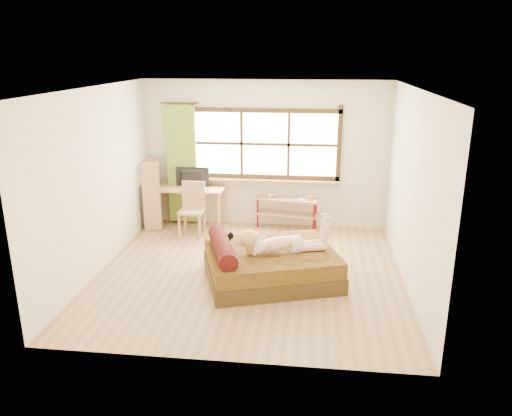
# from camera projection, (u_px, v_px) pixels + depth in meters

# --- Properties ---
(floor) EXTENTS (4.50, 4.50, 0.00)m
(floor) POSITION_uv_depth(u_px,v_px,m) (250.00, 273.00, 7.47)
(floor) COLOR #9E754C
(floor) RESTS_ON ground
(ceiling) EXTENTS (4.50, 4.50, 0.00)m
(ceiling) POSITION_uv_depth(u_px,v_px,m) (249.00, 88.00, 6.66)
(ceiling) COLOR white
(ceiling) RESTS_ON wall_back
(wall_back) EXTENTS (4.50, 0.00, 4.50)m
(wall_back) POSITION_uv_depth(u_px,v_px,m) (265.00, 155.00, 9.20)
(wall_back) COLOR silver
(wall_back) RESTS_ON floor
(wall_front) EXTENTS (4.50, 0.00, 4.50)m
(wall_front) POSITION_uv_depth(u_px,v_px,m) (220.00, 244.00, 4.93)
(wall_front) COLOR silver
(wall_front) RESTS_ON floor
(wall_left) EXTENTS (0.00, 4.50, 4.50)m
(wall_left) POSITION_uv_depth(u_px,v_px,m) (98.00, 181.00, 7.32)
(wall_left) COLOR silver
(wall_left) RESTS_ON floor
(wall_right) EXTENTS (0.00, 4.50, 4.50)m
(wall_right) POSITION_uv_depth(u_px,v_px,m) (412.00, 191.00, 6.82)
(wall_right) COLOR silver
(wall_right) RESTS_ON floor
(window) EXTENTS (2.80, 0.16, 1.46)m
(window) POSITION_uv_depth(u_px,v_px,m) (265.00, 146.00, 9.12)
(window) COLOR #FFEDBF
(window) RESTS_ON wall_back
(curtain) EXTENTS (0.55, 0.10, 2.20)m
(curtain) POSITION_uv_depth(u_px,v_px,m) (182.00, 165.00, 9.32)
(curtain) COLOR #5C8023
(curtain) RESTS_ON wall_back
(bed) EXTENTS (2.17, 1.94, 0.69)m
(bed) POSITION_uv_depth(u_px,v_px,m) (268.00, 264.00, 7.19)
(bed) COLOR #33250F
(bed) RESTS_ON floor
(woman) EXTENTS (1.32, 0.74, 0.54)m
(woman) POSITION_uv_depth(u_px,v_px,m) (282.00, 234.00, 6.99)
(woman) COLOR beige
(woman) RESTS_ON bed
(kitten) EXTENTS (0.29, 0.19, 0.22)m
(kitten) POSITION_uv_depth(u_px,v_px,m) (223.00, 238.00, 7.28)
(kitten) COLOR black
(kitten) RESTS_ON bed
(desk) EXTENTS (1.22, 0.58, 0.76)m
(desk) POSITION_uv_depth(u_px,v_px,m) (192.00, 193.00, 9.27)
(desk) COLOR tan
(desk) RESTS_ON floor
(monitor) EXTENTS (0.64, 0.10, 0.37)m
(monitor) POSITION_uv_depth(u_px,v_px,m) (192.00, 177.00, 9.23)
(monitor) COLOR black
(monitor) RESTS_ON desk
(chair) EXTENTS (0.43, 0.43, 0.95)m
(chair) POSITION_uv_depth(u_px,v_px,m) (193.00, 205.00, 8.95)
(chair) COLOR tan
(chair) RESTS_ON floor
(pipe_shelf) EXTENTS (1.19, 0.47, 0.65)m
(pipe_shelf) POSITION_uv_depth(u_px,v_px,m) (287.00, 206.00, 9.25)
(pipe_shelf) COLOR tan
(pipe_shelf) RESTS_ON floor
(cup) EXTENTS (0.13, 0.13, 0.09)m
(cup) POSITION_uv_depth(u_px,v_px,m) (271.00, 195.00, 9.23)
(cup) COLOR gray
(cup) RESTS_ON pipe_shelf
(book) EXTENTS (0.19, 0.24, 0.02)m
(book) POSITION_uv_depth(u_px,v_px,m) (298.00, 198.00, 9.19)
(book) COLOR gray
(book) RESTS_ON pipe_shelf
(bookshelf) EXTENTS (0.44, 0.60, 1.25)m
(bookshelf) POSITION_uv_depth(u_px,v_px,m) (152.00, 194.00, 9.29)
(bookshelf) COLOR tan
(bookshelf) RESTS_ON floor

